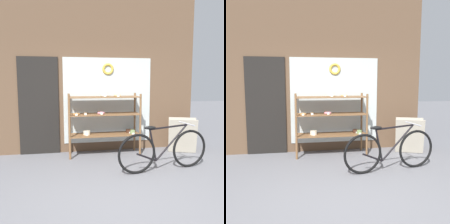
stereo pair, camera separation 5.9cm
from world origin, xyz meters
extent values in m
plane|color=slate|center=(0.00, 0.00, 0.00)|extent=(30.00, 30.00, 0.00)
cube|color=brown|center=(0.00, 2.54, 1.77)|extent=(4.47, 0.08, 3.54)
cube|color=silver|center=(0.20, 2.50, 1.15)|extent=(1.98, 0.02, 1.90)
cube|color=black|center=(-1.31, 2.49, 1.05)|extent=(0.84, 0.03, 2.10)
torus|color=gold|center=(0.20, 2.48, 1.85)|extent=(0.26, 0.06, 0.26)
cylinder|color=brown|center=(-0.68, 1.94, 0.66)|extent=(0.04, 0.04, 1.32)
cylinder|color=brown|center=(0.80, 1.94, 0.66)|extent=(0.04, 0.04, 1.32)
cylinder|color=brown|center=(-0.68, 2.38, 0.66)|extent=(0.04, 0.04, 1.32)
cylinder|color=brown|center=(0.80, 2.38, 0.66)|extent=(0.04, 0.04, 1.32)
cube|color=brown|center=(0.06, 2.16, 0.44)|extent=(1.52, 0.48, 0.02)
cube|color=brown|center=(0.06, 2.16, 0.88)|extent=(1.52, 0.48, 0.02)
cube|color=brown|center=(0.06, 2.16, 1.25)|extent=(1.52, 0.48, 0.02)
torus|color=beige|center=(0.07, 2.17, 1.28)|extent=(0.16, 0.16, 0.04)
cube|color=white|center=(0.07, 2.08, 1.28)|extent=(0.05, 0.00, 0.04)
torus|color=tan|center=(0.34, 2.13, 1.28)|extent=(0.15, 0.15, 0.03)
cube|color=white|center=(0.34, 2.05, 1.28)|extent=(0.05, 0.00, 0.04)
cylinder|color=beige|center=(-0.31, 2.16, 0.49)|extent=(0.15, 0.15, 0.09)
cube|color=white|center=(-0.31, 2.08, 0.47)|extent=(0.05, 0.00, 0.04)
cylinder|color=#422619|center=(0.63, 2.22, 0.49)|extent=(0.15, 0.15, 0.07)
cube|color=white|center=(0.63, 2.14, 0.47)|extent=(0.05, 0.00, 0.04)
torus|color=pink|center=(-0.01, 2.13, 0.92)|extent=(0.16, 0.16, 0.04)
cube|color=white|center=(-0.01, 2.04, 0.91)|extent=(0.05, 0.00, 0.04)
torus|color=#B27A42|center=(-0.53, 2.07, 0.91)|extent=(0.15, 0.15, 0.04)
cube|color=white|center=(-0.53, 1.98, 0.91)|extent=(0.05, 0.00, 0.04)
cylinder|color=#7A995B|center=(0.67, 2.07, 0.49)|extent=(0.11, 0.11, 0.08)
cube|color=white|center=(0.67, 2.01, 0.47)|extent=(0.05, 0.00, 0.04)
ellipsoid|color=brown|center=(-0.35, 2.07, 0.92)|extent=(0.07, 0.06, 0.05)
cube|color=white|center=(-0.35, 2.03, 0.91)|extent=(0.05, 0.00, 0.04)
ellipsoid|color=#AD7F4C|center=(-0.04, 2.28, 0.92)|extent=(0.07, 0.06, 0.05)
cube|color=white|center=(-0.04, 2.24, 0.91)|extent=(0.05, 0.00, 0.04)
torus|color=black|center=(0.43, 0.93, 0.35)|extent=(0.70, 0.14, 0.70)
torus|color=black|center=(1.48, 1.08, 0.35)|extent=(0.70, 0.14, 0.70)
cylinder|color=black|center=(1.10, 1.03, 0.50)|extent=(0.63, 0.12, 0.63)
cylinder|color=black|center=(1.03, 1.02, 0.78)|extent=(0.74, 0.14, 0.07)
cylinder|color=black|center=(0.73, 0.98, 0.48)|extent=(0.17, 0.06, 0.58)
cylinder|color=black|center=(0.61, 0.96, 0.27)|extent=(0.38, 0.09, 0.19)
ellipsoid|color=black|center=(0.67, 0.97, 0.79)|extent=(0.23, 0.12, 0.06)
cylinder|color=#B2B2B7|center=(1.40, 1.07, 0.82)|extent=(0.09, 0.46, 0.02)
cube|color=#B2A893|center=(1.76, 1.90, 0.39)|extent=(0.63, 0.40, 0.76)
cube|color=#B2A893|center=(1.82, 2.07, 0.39)|extent=(0.63, 0.40, 0.76)
camera|label=1|loc=(-0.76, -3.05, 1.59)|focal=40.00mm
camera|label=2|loc=(-0.70, -3.06, 1.59)|focal=40.00mm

